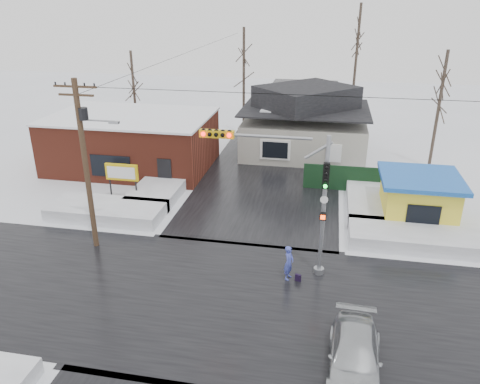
% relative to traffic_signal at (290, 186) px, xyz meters
% --- Properties ---
extents(ground, '(120.00, 120.00, 0.00)m').
position_rel_traffic_signal_xyz_m(ground, '(-2.43, -2.97, -4.54)').
color(ground, white).
rests_on(ground, ground).
extents(road_ns, '(10.00, 120.00, 0.02)m').
position_rel_traffic_signal_xyz_m(road_ns, '(-2.43, -2.97, -4.53)').
color(road_ns, black).
rests_on(road_ns, ground).
extents(road_ew, '(120.00, 10.00, 0.02)m').
position_rel_traffic_signal_xyz_m(road_ew, '(-2.43, -2.97, -4.53)').
color(road_ew, black).
rests_on(road_ew, ground).
extents(snowbank_nw, '(7.00, 3.00, 0.80)m').
position_rel_traffic_signal_xyz_m(snowbank_nw, '(-11.43, 4.03, -4.14)').
color(snowbank_nw, white).
rests_on(snowbank_nw, ground).
extents(snowbank_ne, '(7.00, 3.00, 0.80)m').
position_rel_traffic_signal_xyz_m(snowbank_ne, '(6.57, 4.03, -4.14)').
color(snowbank_ne, white).
rests_on(snowbank_ne, ground).
extents(snowbank_nside_w, '(3.00, 8.00, 0.80)m').
position_rel_traffic_signal_xyz_m(snowbank_nside_w, '(-9.43, 9.03, -4.14)').
color(snowbank_nside_w, white).
rests_on(snowbank_nside_w, ground).
extents(snowbank_nside_e, '(3.00, 8.00, 0.80)m').
position_rel_traffic_signal_xyz_m(snowbank_nside_e, '(4.57, 9.03, -4.14)').
color(snowbank_nside_e, white).
rests_on(snowbank_nside_e, ground).
extents(traffic_signal, '(6.05, 0.68, 7.00)m').
position_rel_traffic_signal_xyz_m(traffic_signal, '(0.00, 0.00, 0.00)').
color(traffic_signal, gray).
rests_on(traffic_signal, ground).
extents(utility_pole, '(3.15, 0.44, 9.00)m').
position_rel_traffic_signal_xyz_m(utility_pole, '(-10.36, 0.53, 0.57)').
color(utility_pole, '#382619').
rests_on(utility_pole, ground).
extents(brick_building, '(12.20, 8.20, 4.12)m').
position_rel_traffic_signal_xyz_m(brick_building, '(-13.43, 13.03, -2.46)').
color(brick_building, maroon).
rests_on(brick_building, ground).
extents(marquee_sign, '(2.20, 0.21, 2.55)m').
position_rel_traffic_signal_xyz_m(marquee_sign, '(-11.43, 6.53, -2.62)').
color(marquee_sign, black).
rests_on(marquee_sign, ground).
extents(house, '(10.40, 8.40, 5.76)m').
position_rel_traffic_signal_xyz_m(house, '(-0.43, 19.03, -1.92)').
color(house, '#ABA79A').
rests_on(house, ground).
extents(kiosk, '(4.60, 4.60, 2.88)m').
position_rel_traffic_signal_xyz_m(kiosk, '(7.07, 7.03, -3.08)').
color(kiosk, yellow).
rests_on(kiosk, ground).
extents(fence, '(8.00, 0.12, 1.80)m').
position_rel_traffic_signal_xyz_m(fence, '(4.07, 11.03, -3.64)').
color(fence, black).
rests_on(fence, ground).
extents(tree_far_left, '(3.00, 3.00, 10.00)m').
position_rel_traffic_signal_xyz_m(tree_far_left, '(-6.43, 23.03, 3.41)').
color(tree_far_left, '#332821').
rests_on(tree_far_left, ground).
extents(tree_far_mid, '(3.00, 3.00, 12.00)m').
position_rel_traffic_signal_xyz_m(tree_far_mid, '(3.57, 25.03, 5.00)').
color(tree_far_mid, '#332821').
rests_on(tree_far_mid, ground).
extents(tree_far_right, '(3.00, 3.00, 9.00)m').
position_rel_traffic_signal_xyz_m(tree_far_right, '(9.57, 17.03, 2.62)').
color(tree_far_right, '#332821').
rests_on(tree_far_right, ground).
extents(tree_far_west, '(3.00, 3.00, 8.00)m').
position_rel_traffic_signal_xyz_m(tree_far_west, '(-16.43, 21.03, 1.82)').
color(tree_far_west, '#332821').
rests_on(tree_far_west, ground).
extents(pedestrian, '(0.57, 0.72, 1.74)m').
position_rel_traffic_signal_xyz_m(pedestrian, '(0.14, -0.71, -3.67)').
color(pedestrian, '#414DB7').
rests_on(pedestrian, ground).
extents(car, '(2.04, 4.65, 1.33)m').
position_rel_traffic_signal_xyz_m(car, '(3.03, -6.30, -3.87)').
color(car, '#B6BABE').
rests_on(car, ground).
extents(shopping_bag, '(0.30, 0.21, 0.35)m').
position_rel_traffic_signal_xyz_m(shopping_bag, '(0.62, -0.85, -4.36)').
color(shopping_bag, black).
rests_on(shopping_bag, ground).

